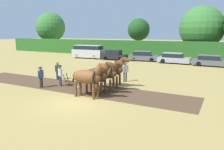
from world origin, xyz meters
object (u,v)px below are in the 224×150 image
object	(u,v)px
draft_horse_lead_left	(88,77)
farmer_onlooker_right	(58,69)
tree_far_left	(51,27)
draft_horse_lead_right	(97,75)
plow	(73,83)
parked_car_left	(114,55)
parked_car_center	(174,58)
farmer_onlooker_left	(41,75)
farmer_beside_team	(125,70)
parked_car_center_right	(210,61)
tree_left	(139,30)
draft_horse_trail_left	(105,73)
farmer_at_plow	(60,74)
draft_horse_trail_right	(112,69)
parked_van	(88,52)
parked_car_center_left	(143,56)
tree_center_left	(202,28)

from	to	relation	value
draft_horse_lead_left	farmer_onlooker_right	world-z (taller)	draft_horse_lead_left
tree_far_left	draft_horse_lead_right	bearing A→B (deg)	-42.33
plow	parked_car_left	xyz separation A→B (m)	(-5.33, 17.33, 0.44)
parked_car_center	draft_horse_lead_left	bearing A→B (deg)	-93.97
draft_horse_lead_right	parked_car_center	distance (m)	18.38
farmer_onlooker_left	farmer_beside_team	bearing A→B (deg)	36.68
farmer_onlooker_right	parked_car_center_right	bearing A→B (deg)	54.44
tree_left	draft_horse_trail_left	distance (m)	29.03
farmer_beside_team	farmer_onlooker_right	bearing A→B (deg)	-127.22
tree_far_left	farmer_onlooker_left	size ratio (longest dim) A/B	5.55
farmer_at_plow	farmer_onlooker_left	size ratio (longest dim) A/B	1.04
draft_horse_trail_left	parked_car_center_right	size ratio (longest dim) A/B	0.66
draft_horse_trail_right	farmer_onlooker_right	size ratio (longest dim) A/B	1.72
farmer_onlooker_left	draft_horse_lead_left	bearing A→B (deg)	-13.83
farmer_beside_team	farmer_onlooker_left	distance (m)	7.15
draft_horse_trail_left	farmer_onlooker_left	distance (m)	5.18
tree_far_left	parked_van	distance (m)	22.66
draft_horse_trail_left	farmer_at_plow	bearing A→B (deg)	-169.03
draft_horse_trail_left	parked_car_center_left	size ratio (longest dim) A/B	0.63
farmer_at_plow	farmer_beside_team	xyz separation A→B (m)	(4.01, 3.98, 0.01)
draft_horse_lead_right	draft_horse_trail_left	bearing A→B (deg)	89.83
draft_horse_lead_left	parked_car_left	distance (m)	20.66
parked_car_center_left	farmer_beside_team	bearing A→B (deg)	-86.07
tree_center_left	draft_horse_trail_right	size ratio (longest dim) A/B	3.12
farmer_onlooker_left	farmer_onlooker_right	xyz separation A→B (m)	(-0.91, 2.94, -0.01)
tree_far_left	draft_horse_lead_left	world-z (taller)	tree_far_left
tree_center_left	parked_van	xyz separation A→B (m)	(-16.52, -10.73, -3.99)
draft_horse_lead_left	farmer_onlooker_left	xyz separation A→B (m)	(-4.83, 0.44, -0.44)
draft_horse_trail_left	plow	xyz separation A→B (m)	(-2.62, -0.60, -1.02)
draft_horse_lead_left	parked_car_left	world-z (taller)	draft_horse_lead_left
farmer_onlooker_right	draft_horse_lead_left	bearing A→B (deg)	-28.98
draft_horse_lead_left	parked_car_center_right	xyz separation A→B (m)	(6.13, 19.08, -0.72)
tree_center_left	plow	xyz separation A→B (m)	(-6.23, -27.98, -4.80)
tree_left	tree_center_left	bearing A→B (deg)	-1.21
farmer_onlooker_right	parked_car_center	bearing A→B (deg)	67.82
tree_center_left	farmer_onlooker_right	world-z (taller)	tree_center_left
draft_horse_trail_right	parked_car_left	world-z (taller)	draft_horse_trail_right
tree_center_left	parked_car_center_right	xyz separation A→B (m)	(2.53, -10.61, -4.42)
farmer_beside_team	parked_car_center_left	size ratio (longest dim) A/B	0.38
draft_horse_trail_left	parked_van	bearing A→B (deg)	127.35
tree_left	plow	world-z (taller)	tree_left
plow	parked_car_center_right	distance (m)	19.46
draft_horse_lead_right	parked_car_center_left	xyz separation A→B (m)	(-3.44, 18.88, -0.61)
draft_horse_trail_right	farmer_onlooker_left	distance (m)	5.70
draft_horse_trail_right	parked_car_left	distance (m)	17.50
tree_center_left	parked_van	world-z (taller)	tree_center_left
tree_center_left	parked_car_center	size ratio (longest dim) A/B	1.99
draft_horse_lead_left	parked_car_center_right	distance (m)	20.06
draft_horse_lead_right	draft_horse_lead_left	bearing A→B (deg)	-89.97
draft_horse_lead_right	farmer_beside_team	size ratio (longest dim) A/B	1.51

